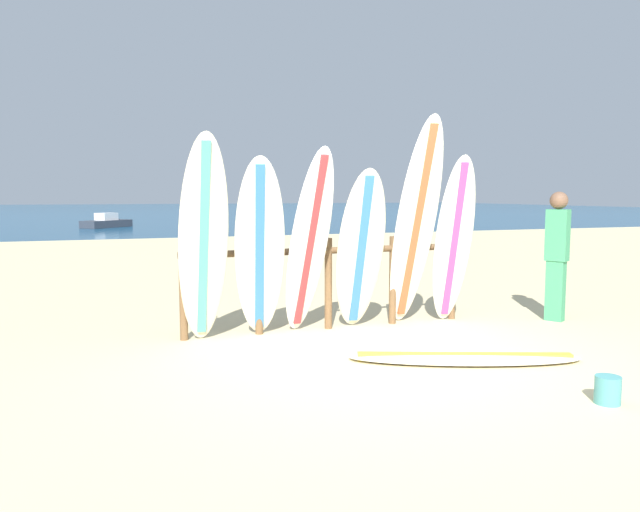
{
  "coord_description": "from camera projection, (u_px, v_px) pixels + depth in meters",
  "views": [
    {
      "loc": [
        -2.59,
        -5.15,
        1.63
      ],
      "look_at": [
        -0.04,
        1.96,
        0.86
      ],
      "focal_mm": 34.09,
      "sensor_mm": 36.0,
      "label": 1
    }
  ],
  "objects": [
    {
      "name": "surfboard_leaning_far_left",
      "position": [
        203.0,
        241.0,
        6.47
      ],
      "size": [
        0.54,
        0.7,
        2.27
      ],
      "color": "beige",
      "rests_on": "ground"
    },
    {
      "name": "ground_plane",
      "position": [
        392.0,
        364.0,
        5.86
      ],
      "size": [
        120.0,
        120.0,
        0.0
      ],
      "primitive_type": "plane",
      "color": "beige"
    },
    {
      "name": "surfboard_leaning_center",
      "position": [
        360.0,
        251.0,
        7.15
      ],
      "size": [
        0.65,
        0.81,
        1.93
      ],
      "color": "beige",
      "rests_on": "ground"
    },
    {
      "name": "sand_bucket",
      "position": [
        608.0,
        390.0,
        4.74
      ],
      "size": [
        0.2,
        0.2,
        0.22
      ],
      "primitive_type": "cylinder",
      "color": "teal",
      "rests_on": "ground"
    },
    {
      "name": "beachgoer_standing",
      "position": [
        557.0,
        250.0,
        7.77
      ],
      "size": [
        0.28,
        0.32,
        1.66
      ],
      "color": "#3F9966",
      "rests_on": "ground"
    },
    {
      "name": "surfboard_leaning_center_left",
      "position": [
        309.0,
        243.0,
        6.91
      ],
      "size": [
        0.61,
        0.87,
        2.16
      ],
      "color": "white",
      "rests_on": "ground"
    },
    {
      "name": "ocean_water",
      "position": [
        130.0,
        210.0,
        60.17
      ],
      "size": [
        120.0,
        80.0,
        0.01
      ],
      "primitive_type": "cube",
      "color": "navy",
      "rests_on": "ground"
    },
    {
      "name": "surfboard_leaning_right",
      "position": [
        454.0,
        241.0,
        7.53
      ],
      "size": [
        0.59,
        0.74,
        2.1
      ],
      "color": "silver",
      "rests_on": "ground"
    },
    {
      "name": "surfboard_rack",
      "position": [
        328.0,
        272.0,
        7.33
      ],
      "size": [
        3.56,
        0.09,
        1.11
      ],
      "color": "brown",
      "rests_on": "ground"
    },
    {
      "name": "surfboard_lying_on_sand",
      "position": [
        464.0,
        357.0,
        5.97
      ],
      "size": [
        2.34,
        1.36,
        0.08
      ],
      "color": "white",
      "rests_on": "ground"
    },
    {
      "name": "small_boat_offshore",
      "position": [
        106.0,
        222.0,
        29.59
      ],
      "size": [
        2.48,
        2.49,
        0.71
      ],
      "color": "#333842",
      "rests_on": "ocean_water"
    },
    {
      "name": "surfboard_leaning_left",
      "position": [
        260.0,
        250.0,
        6.69
      ],
      "size": [
        0.71,
        0.92,
        2.04
      ],
      "color": "silver",
      "rests_on": "ground"
    },
    {
      "name": "surfboard_leaning_center_right",
      "position": [
        416.0,
        224.0,
        7.32
      ],
      "size": [
        0.55,
        0.94,
        2.54
      ],
      "color": "white",
      "rests_on": "ground"
    }
  ]
}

